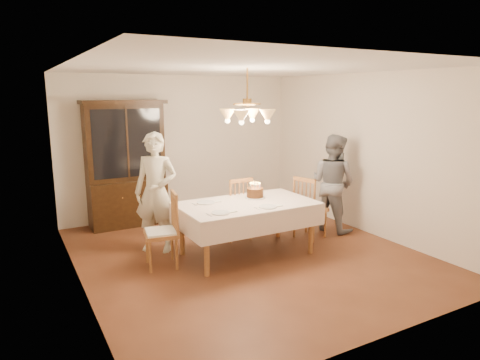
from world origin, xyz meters
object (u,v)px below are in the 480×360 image
china_hutch (126,166)px  elderly_woman (156,193)px  birthday_cake (255,193)px  chair_far_side (236,211)px  dining_table (247,208)px

china_hutch → elderly_woman: (0.04, -1.49, -0.17)m
elderly_woman → birthday_cake: (1.32, -0.57, -0.04)m
chair_far_side → birthday_cake: bearing=-82.0°
dining_table → elderly_woman: bearing=144.3°
china_hutch → birthday_cake: china_hutch is taller
elderly_woman → china_hutch: bearing=131.2°
china_hutch → elderly_woman: china_hutch is taller
elderly_woman → chair_far_side: bearing=35.3°
elderly_woman → birthday_cake: bearing=16.0°
china_hutch → chair_far_side: 2.13m
dining_table → elderly_woman: 1.33m
chair_far_side → elderly_woman: (-1.25, 0.09, 0.43)m
chair_far_side → elderly_woman: size_ratio=0.57×
dining_table → china_hutch: bearing=116.2°
dining_table → chair_far_side: chair_far_side is taller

